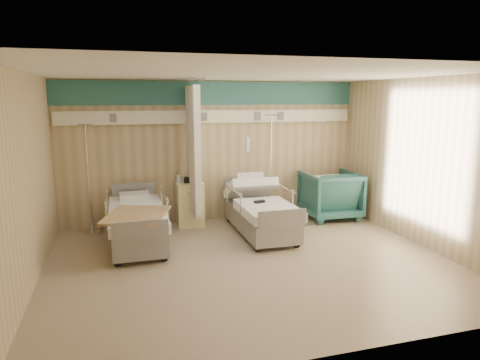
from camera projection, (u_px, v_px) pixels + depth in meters
name	position (u px, v px, depth m)	size (l,w,h in m)	color
ground	(250.00, 262.00, 6.50)	(6.00, 5.00, 0.00)	gray
room_walls	(244.00, 139.00, 6.38)	(6.04, 5.04, 2.82)	tan
bed_right	(260.00, 217.00, 7.83)	(1.00, 2.16, 0.63)	white
bed_left	(137.00, 227.00, 7.23)	(1.00, 2.16, 0.63)	white
bedside_cabinet	(190.00, 204.00, 8.35)	(0.50, 0.48, 0.85)	#F1E896
visitor_armchair	(330.00, 195.00, 8.84)	(1.05, 1.08, 0.99)	#215452
waffle_blanket	(332.00, 170.00, 8.68)	(0.64, 0.56, 0.07)	white
iv_stand_right	(270.00, 198.00, 8.75)	(0.38, 0.38, 2.15)	silver
iv_stand_left	(91.00, 211.00, 7.87)	(0.36, 0.36, 2.01)	silver
call_remote	(260.00, 202.00, 7.59)	(0.19, 0.08, 0.04)	black
tan_blanket	(137.00, 215.00, 6.73)	(0.88, 1.11, 0.04)	tan
toiletry_bag	(189.00, 180.00, 8.26)	(0.20, 0.13, 0.11)	black
white_cup	(179.00, 179.00, 8.27)	(0.10, 0.10, 0.14)	white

